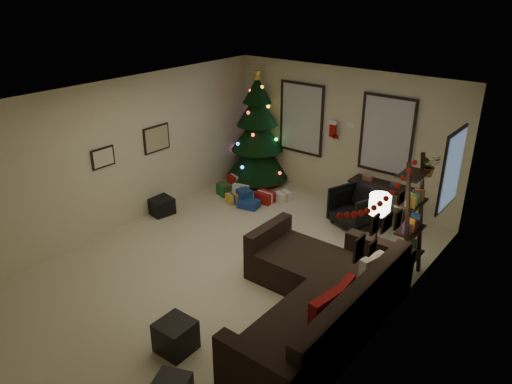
{
  "coord_description": "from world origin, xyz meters",
  "views": [
    {
      "loc": [
        4.44,
        -4.89,
        4.25
      ],
      "look_at": [
        0.1,
        0.6,
        1.15
      ],
      "focal_mm": 34.08,
      "sensor_mm": 36.0,
      "label": 1
    }
  ],
  "objects_px": {
    "christmas_tree": "(257,136)",
    "desk_chair": "(356,208)",
    "desk": "(382,188)",
    "sofa": "(319,301)",
    "bookshelf": "(412,222)"
  },
  "relations": [
    {
      "from": "christmas_tree",
      "to": "desk_chair",
      "type": "height_order",
      "value": "christmas_tree"
    },
    {
      "from": "desk",
      "to": "desk_chair",
      "type": "relative_size",
      "value": 1.69
    },
    {
      "from": "sofa",
      "to": "christmas_tree",
      "type": "bearing_deg",
      "value": 137.83
    },
    {
      "from": "desk_chair",
      "to": "bookshelf",
      "type": "height_order",
      "value": "bookshelf"
    },
    {
      "from": "christmas_tree",
      "to": "sofa",
      "type": "distance_m",
      "value": 5.0
    },
    {
      "from": "christmas_tree",
      "to": "desk_chair",
      "type": "bearing_deg",
      "value": -11.37
    },
    {
      "from": "desk",
      "to": "desk_chair",
      "type": "distance_m",
      "value": 0.71
    },
    {
      "from": "christmas_tree",
      "to": "bookshelf",
      "type": "relative_size",
      "value": 1.33
    },
    {
      "from": "desk_chair",
      "to": "sofa",
      "type": "bearing_deg",
      "value": -52.43
    },
    {
      "from": "bookshelf",
      "to": "christmas_tree",
      "type": "bearing_deg",
      "value": 159.19
    },
    {
      "from": "desk_chair",
      "to": "christmas_tree",
      "type": "bearing_deg",
      "value": -171.81
    },
    {
      "from": "christmas_tree",
      "to": "bookshelf",
      "type": "distance_m",
      "value": 4.46
    },
    {
      "from": "sofa",
      "to": "desk_chair",
      "type": "relative_size",
      "value": 4.24
    },
    {
      "from": "desk",
      "to": "bookshelf",
      "type": "distance_m",
      "value": 2.1
    },
    {
      "from": "desk_chair",
      "to": "bookshelf",
      "type": "distance_m",
      "value": 1.83
    }
  ]
}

